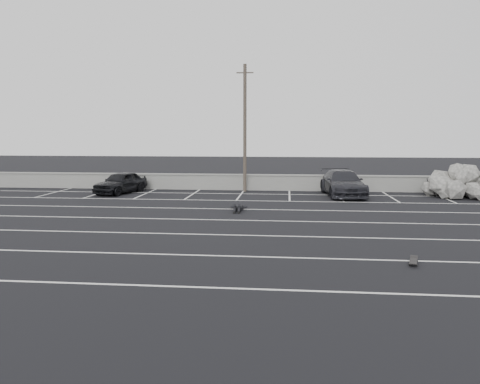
# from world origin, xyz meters

# --- Properties ---
(ground) EXTENTS (120.00, 120.00, 0.00)m
(ground) POSITION_xyz_m (0.00, 0.00, 0.00)
(ground) COLOR black
(ground) RESTS_ON ground
(seawall) EXTENTS (50.00, 0.45, 1.06)m
(seawall) POSITION_xyz_m (0.00, 14.00, 0.55)
(seawall) COLOR gray
(seawall) RESTS_ON ground
(stall_lines) EXTENTS (36.00, 20.05, 0.01)m
(stall_lines) POSITION_xyz_m (-0.08, 4.41, 0.00)
(stall_lines) COLOR silver
(stall_lines) RESTS_ON ground
(car_left) EXTENTS (2.72, 4.33, 1.38)m
(car_left) POSITION_xyz_m (-9.62, 11.52, 0.69)
(car_left) COLOR black
(car_left) RESTS_ON ground
(car_right) EXTENTS (2.64, 5.47, 1.54)m
(car_right) POSITION_xyz_m (4.22, 11.78, 0.77)
(car_right) COLOR black
(car_right) RESTS_ON ground
(utility_pole) EXTENTS (1.08, 0.22, 8.11)m
(utility_pole) POSITION_xyz_m (-1.89, 13.20, 4.11)
(utility_pole) COLOR #4C4238
(utility_pole) RESTS_ON ground
(trash_bin) EXTENTS (0.73, 0.73, 0.97)m
(trash_bin) POSITION_xyz_m (9.79, 13.00, 0.49)
(trash_bin) COLOR black
(trash_bin) RESTS_ON ground
(riprap_pile) EXTENTS (5.78, 4.51, 1.61)m
(riprap_pile) POSITION_xyz_m (11.71, 11.54, 0.61)
(riprap_pile) COLOR gray
(riprap_pile) RESTS_ON ground
(person) EXTENTS (0.95, 2.24, 0.44)m
(person) POSITION_xyz_m (-1.54, 5.76, 0.22)
(person) COLOR black
(person) RESTS_ON ground
(skateboard) EXTENTS (0.43, 0.83, 0.10)m
(skateboard) POSITION_xyz_m (4.51, -3.30, 0.08)
(skateboard) COLOR black
(skateboard) RESTS_ON ground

